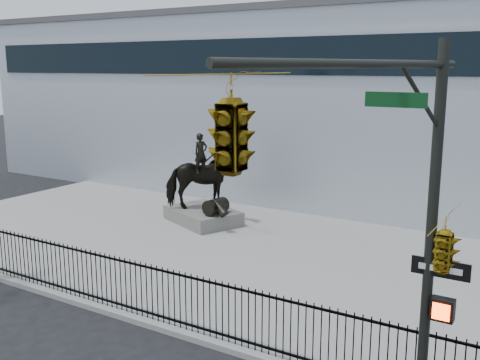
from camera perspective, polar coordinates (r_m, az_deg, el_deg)
The scene contains 7 objects.
ground at distance 14.34m, azimuth -12.12°, elevation -16.06°, with size 120.00×120.00×0.00m, color black.
plaza at distance 19.50m, azimuth 2.34°, elevation -7.99°, with size 30.00×12.00×0.15m, color #969693.
building at distance 30.47m, azimuth 14.61°, elevation 7.21°, with size 44.00×14.00×9.00m, color #B6BDC7.
picket_fence at distance 14.80m, azimuth -8.87°, elevation -11.19°, with size 22.10×0.10×1.50m.
statue_plinth at distance 23.58m, azimuth -3.79°, elevation -3.63°, with size 3.07×2.11×0.58m, color #5B5853.
equestrian_statue at distance 23.19m, azimuth -3.77°, elevation -0.10°, with size 3.64×3.04×3.33m.
traffic_signal_right at distance 7.67m, azimuth 11.66°, elevation -1.71°, with size 2.17×6.86×7.00m.
Camera 1 is at (9.00, -9.04, 6.57)m, focal length 42.00 mm.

